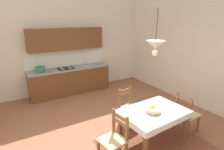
{
  "coord_description": "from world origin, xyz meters",
  "views": [
    {
      "loc": [
        -1.91,
        -3.04,
        2.54
      ],
      "look_at": [
        0.28,
        0.66,
        1.2
      ],
      "focal_mm": 29.88,
      "sensor_mm": 36.0,
      "label": 1
    }
  ],
  "objects_px": {
    "dining_chair_tv_side": "(114,139)",
    "pendant_lamp": "(156,45)",
    "dining_table": "(153,117)",
    "fruit_bowl": "(154,109)",
    "dining_chair_window_side": "(186,114)",
    "dining_chair_kitchen_side": "(129,108)",
    "kitchen_cabinetry": "(69,69)"
  },
  "relations": [
    {
      "from": "kitchen_cabinetry",
      "to": "pendant_lamp",
      "type": "bearing_deg",
      "value": -82.78
    },
    {
      "from": "kitchen_cabinetry",
      "to": "pendant_lamp",
      "type": "distance_m",
      "value": 3.81
    },
    {
      "from": "dining_table",
      "to": "fruit_bowl",
      "type": "xyz_separation_m",
      "value": [
        -0.05,
        -0.04,
        0.19
      ]
    },
    {
      "from": "dining_chair_kitchen_side",
      "to": "dining_chair_tv_side",
      "type": "distance_m",
      "value": 1.26
    },
    {
      "from": "dining_chair_window_side",
      "to": "pendant_lamp",
      "type": "distance_m",
      "value": 1.95
    },
    {
      "from": "dining_chair_window_side",
      "to": "fruit_bowl",
      "type": "xyz_separation_m",
      "value": [
        -1.0,
        0.02,
        0.37
      ]
    },
    {
      "from": "dining_chair_tv_side",
      "to": "dining_chair_kitchen_side",
      "type": "bearing_deg",
      "value": 42.55
    },
    {
      "from": "pendant_lamp",
      "to": "dining_table",
      "type": "bearing_deg",
      "value": 18.31
    },
    {
      "from": "kitchen_cabinetry",
      "to": "fruit_bowl",
      "type": "height_order",
      "value": "kitchen_cabinetry"
    },
    {
      "from": "dining_chair_kitchen_side",
      "to": "kitchen_cabinetry",
      "type": "bearing_deg",
      "value": 101.71
    },
    {
      "from": "pendant_lamp",
      "to": "dining_chair_window_side",
      "type": "bearing_deg",
      "value": -1.5
    },
    {
      "from": "dining_table",
      "to": "fruit_bowl",
      "type": "relative_size",
      "value": 4.49
    },
    {
      "from": "dining_chair_kitchen_side",
      "to": "pendant_lamp",
      "type": "distance_m",
      "value": 1.85
    },
    {
      "from": "dining_chair_kitchen_side",
      "to": "fruit_bowl",
      "type": "bearing_deg",
      "value": -92.81
    },
    {
      "from": "kitchen_cabinetry",
      "to": "dining_chair_kitchen_side",
      "type": "relative_size",
      "value": 2.91
    },
    {
      "from": "dining_chair_kitchen_side",
      "to": "dining_chair_tv_side",
      "type": "height_order",
      "value": "same"
    },
    {
      "from": "dining_chair_tv_side",
      "to": "dining_chair_window_side",
      "type": "height_order",
      "value": "same"
    },
    {
      "from": "dining_chair_tv_side",
      "to": "fruit_bowl",
      "type": "relative_size",
      "value": 3.1
    },
    {
      "from": "fruit_bowl",
      "to": "kitchen_cabinetry",
      "type": "bearing_deg",
      "value": 98.22
    },
    {
      "from": "dining_chair_kitchen_side",
      "to": "pendant_lamp",
      "type": "bearing_deg",
      "value": -96.96
    },
    {
      "from": "dining_chair_window_side",
      "to": "dining_chair_tv_side",
      "type": "bearing_deg",
      "value": 178.42
    },
    {
      "from": "kitchen_cabinetry",
      "to": "dining_chair_window_side",
      "type": "xyz_separation_m",
      "value": [
        1.52,
        -3.61,
        -0.41
      ]
    },
    {
      "from": "kitchen_cabinetry",
      "to": "dining_chair_window_side",
      "type": "height_order",
      "value": "kitchen_cabinetry"
    },
    {
      "from": "dining_table",
      "to": "pendant_lamp",
      "type": "bearing_deg",
      "value": -161.69
    },
    {
      "from": "dining_chair_tv_side",
      "to": "dining_table",
      "type": "bearing_deg",
      "value": 0.8
    },
    {
      "from": "dining_chair_kitchen_side",
      "to": "pendant_lamp",
      "type": "relative_size",
      "value": 1.16
    },
    {
      "from": "dining_table",
      "to": "dining_chair_kitchen_side",
      "type": "bearing_deg",
      "value": 90.35
    },
    {
      "from": "dining_table",
      "to": "pendant_lamp",
      "type": "relative_size",
      "value": 1.67
    },
    {
      "from": "dining_table",
      "to": "dining_chair_window_side",
      "type": "height_order",
      "value": "dining_chair_window_side"
    },
    {
      "from": "dining_chair_tv_side",
      "to": "pendant_lamp",
      "type": "relative_size",
      "value": 1.16
    },
    {
      "from": "dining_chair_window_side",
      "to": "fruit_bowl",
      "type": "distance_m",
      "value": 1.07
    },
    {
      "from": "fruit_bowl",
      "to": "dining_chair_kitchen_side",
      "type": "bearing_deg",
      "value": 87.19
    }
  ]
}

